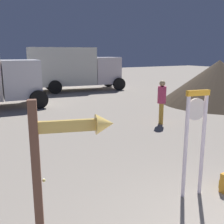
# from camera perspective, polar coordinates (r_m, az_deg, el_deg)

# --- Properties ---
(standing_clock) EXTENTS (0.47, 0.17, 2.05)m
(standing_clock) POSITION_cam_1_polar(r_m,az_deg,el_deg) (5.16, 17.38, -4.11)
(standing_clock) COLOR white
(standing_clock) RESTS_ON ground_plane
(arrow_sign) EXTENTS (0.99, 0.47, 2.19)m
(arrow_sign) POSITION_cam_1_polar(r_m,az_deg,el_deg) (3.28, -10.21, -9.87)
(arrow_sign) COLOR brown
(arrow_sign) RESTS_ON ground_plane
(person_distant) EXTENTS (0.32, 0.32, 1.68)m
(person_distant) POSITION_cam_1_polar(r_m,az_deg,el_deg) (10.32, 10.60, 2.57)
(person_distant) COLOR gold
(person_distant) RESTS_ON ground_plane
(box_truck_far) EXTENTS (6.89, 3.31, 3.04)m
(box_truck_far) POSITION_cam_1_polar(r_m,az_deg,el_deg) (19.44, -8.49, 9.37)
(box_truck_far) COLOR silver
(box_truck_far) RESTS_ON ground_plane
(dome_tent) EXTENTS (6.03, 6.03, 2.32)m
(dome_tent) POSITION_cam_1_polar(r_m,az_deg,el_deg) (15.51, 21.76, 6.03)
(dome_tent) COLOR #413325
(dome_tent) RESTS_ON ground_plane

